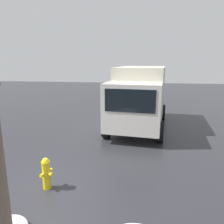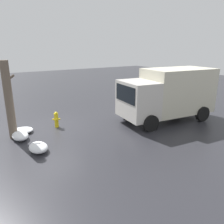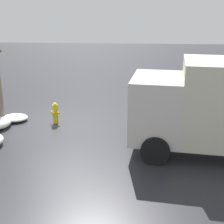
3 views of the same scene
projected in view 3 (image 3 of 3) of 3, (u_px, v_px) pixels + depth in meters
ground_plane at (56, 123)px, 13.11m from camera, size 60.00×60.00×0.00m
fire_hydrant at (55, 113)px, 12.96m from camera, size 0.42×0.33×0.88m
snow_pile_by_hydrant at (15, 118)px, 13.32m from camera, size 1.10×0.95×0.25m
snow_pile_by_tree at (1, 123)px, 12.55m from camera, size 0.73×1.12×0.39m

